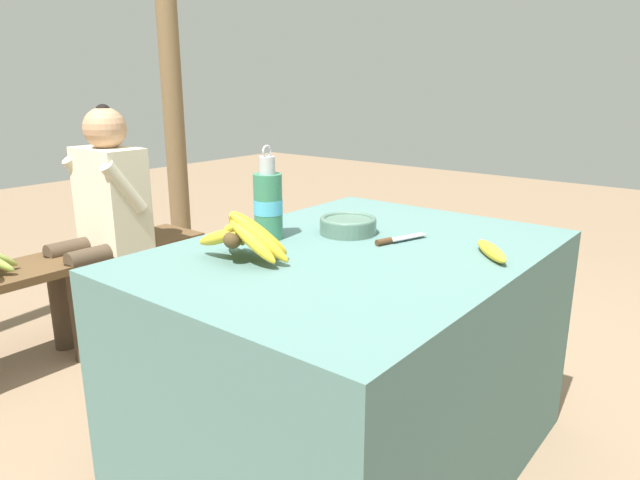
% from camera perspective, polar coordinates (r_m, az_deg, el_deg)
% --- Properties ---
extents(ground_plane, '(12.00, 12.00, 0.00)m').
position_cam_1_polar(ground_plane, '(2.04, 3.12, -20.80)').
color(ground_plane, '#846B51').
extents(market_counter, '(1.28, 0.95, 0.73)m').
position_cam_1_polar(market_counter, '(1.85, 3.29, -11.70)').
color(market_counter, '#4C706B').
rests_on(market_counter, ground_plane).
extents(banana_bunch_ripe, '(0.21, 0.30, 0.16)m').
position_cam_1_polar(banana_bunch_ripe, '(1.59, -7.50, 0.58)').
color(banana_bunch_ripe, '#4C381E').
rests_on(banana_bunch_ripe, market_counter).
extents(serving_bowl, '(0.19, 0.19, 0.06)m').
position_cam_1_polar(serving_bowl, '(1.87, 2.82, 1.55)').
color(serving_bowl, '#4C6B5B').
rests_on(serving_bowl, market_counter).
extents(water_bottle, '(0.09, 0.09, 0.30)m').
position_cam_1_polar(water_bottle, '(1.79, -5.21, 3.61)').
color(water_bottle, '#337556').
rests_on(water_bottle, market_counter).
extents(loose_banana_front, '(0.17, 0.16, 0.04)m').
position_cam_1_polar(loose_banana_front, '(1.69, 16.77, -1.06)').
color(loose_banana_front, gold).
rests_on(loose_banana_front, market_counter).
extents(knife, '(0.19, 0.08, 0.02)m').
position_cam_1_polar(knife, '(1.78, 7.39, 0.03)').
color(knife, '#BCBCC1').
rests_on(knife, market_counter).
extents(wooden_bench, '(1.30, 0.32, 0.45)m').
position_cam_1_polar(wooden_bench, '(2.81, -23.73, -3.15)').
color(wooden_bench, brown).
rests_on(wooden_bench, ground_plane).
extents(seated_vendor, '(0.40, 0.39, 1.11)m').
position_cam_1_polar(seated_vendor, '(2.79, -20.88, 3.01)').
color(seated_vendor, '#473828').
rests_on(seated_vendor, ground_plane).
extents(support_post_far, '(0.12, 0.12, 2.62)m').
position_cam_1_polar(support_post_far, '(3.57, -14.77, 16.75)').
color(support_post_far, brown).
rests_on(support_post_far, ground_plane).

